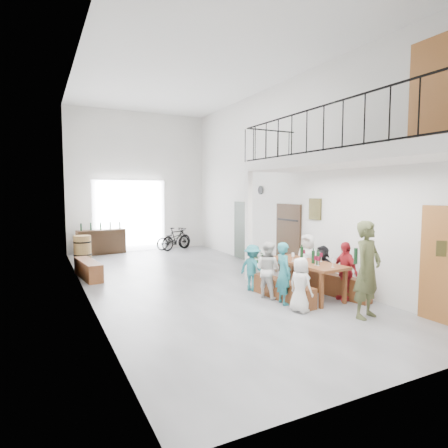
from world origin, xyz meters
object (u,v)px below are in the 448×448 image
side_bench (88,269)px  tasting_table (306,265)px  oak_barrel (82,248)px  serving_counter (101,242)px  bicycle_near (173,239)px  bench_inner (282,290)px  host_standing (367,270)px

side_bench → tasting_table: bearing=-44.6°
tasting_table → oak_barrel: size_ratio=2.30×
tasting_table → serving_counter: (-3.19, 8.05, -0.25)m
oak_barrel → bicycle_near: oak_barrel is taller
bench_inner → bicycle_near: size_ratio=1.20×
side_bench → bicycle_near: size_ratio=1.11×
side_bench → bicycle_near: bearing=45.9°
bench_inner → serving_counter: size_ratio=1.05×
tasting_table → serving_counter: bearing=108.2°
serving_counter → host_standing: (3.30, -9.69, 0.44)m
serving_counter → oak_barrel: bearing=-131.6°
tasting_table → host_standing: host_standing is taller
oak_barrel → host_standing: size_ratio=0.48×
tasting_table → bench_inner: size_ratio=1.08×
bench_inner → host_standing: (0.73, -1.67, 0.70)m
host_standing → bicycle_near: size_ratio=1.18×
tasting_table → bicycle_near: bicycle_near is taller
bicycle_near → bench_inner: bearing=165.5°
bench_inner → side_bench: size_ratio=1.08×
side_bench → host_standing: host_standing is taller
tasting_table → bicycle_near: bearing=89.2°
tasting_table → host_standing: size_ratio=1.10×
bench_inner → bicycle_near: (0.24, 7.95, 0.19)m
side_bench → serving_counter: (0.95, 3.96, 0.22)m
oak_barrel → host_standing: (4.09, -8.53, 0.47)m
bench_inner → side_bench: bearing=126.6°
side_bench → bicycle_near: (3.76, 3.89, 0.16)m
tasting_table → side_bench: (-4.14, 4.08, -0.47)m
tasting_table → side_bench: bearing=131.9°
bench_inner → tasting_table: bearing=-6.5°
oak_barrel → serving_counter: size_ratio=0.49×
host_standing → oak_barrel: bearing=101.2°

